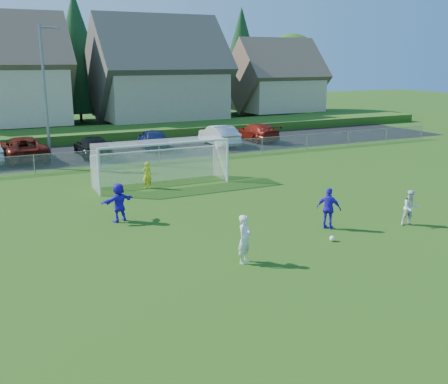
{
  "coord_description": "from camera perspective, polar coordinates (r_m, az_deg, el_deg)",
  "views": [
    {
      "loc": [
        -9.38,
        -11.13,
        6.86
      ],
      "look_at": [
        0.0,
        8.0,
        1.4
      ],
      "focal_mm": 42.0,
      "sensor_mm": 36.0,
      "label": 1
    }
  ],
  "objects": [
    {
      "name": "car_e",
      "position": [
        41.16,
        -7.8,
        5.76
      ],
      "size": [
        2.33,
        4.79,
        1.58
      ],
      "primitive_type": "imported",
      "rotation": [
        0.0,
        0.0,
        3.04
      ],
      "color": "#16204E",
      "rests_on": "ground"
    },
    {
      "name": "asphalt_lot",
      "position": [
        40.34,
        -12.32,
        4.26
      ],
      "size": [
        60.0,
        60.0,
        0.0
      ],
      "primitive_type": "plane",
      "color": "black",
      "rests_on": "ground"
    },
    {
      "name": "grass_embankment",
      "position": [
        47.51,
        -14.57,
        6.1
      ],
      "size": [
        70.0,
        6.0,
        0.8
      ],
      "primitive_type": "cube",
      "color": "#1E420F",
      "rests_on": "ground"
    },
    {
      "name": "player_blue_a",
      "position": [
        21.96,
        11.34,
        -1.77
      ],
      "size": [
        0.95,
        1.05,
        1.72
      ],
      "primitive_type": "imported",
      "rotation": [
        0.0,
        0.0,
        2.24
      ],
      "color": "#2F16D1",
      "rests_on": "ground"
    },
    {
      "name": "player_blue_b",
      "position": [
        22.94,
        -11.36,
        -1.11
      ],
      "size": [
        1.65,
        0.96,
        1.69
      ],
      "primitive_type": "imported",
      "rotation": [
        0.0,
        0.0,
        3.46
      ],
      "color": "#2F16D1",
      "rests_on": "ground"
    },
    {
      "name": "chainlink_fence",
      "position": [
        34.99,
        -10.17,
        3.89
      ],
      "size": [
        52.06,
        0.06,
        1.2
      ],
      "color": "gray",
      "rests_on": "ground"
    },
    {
      "name": "ground",
      "position": [
        16.09,
        12.9,
        -11.25
      ],
      "size": [
        160.0,
        160.0,
        0.0
      ],
      "primitive_type": "plane",
      "color": "#193D0C",
      "rests_on": "ground"
    },
    {
      "name": "car_c",
      "position": [
        38.81,
        -21.05,
        4.47
      ],
      "size": [
        3.05,
        6.06,
        1.65
      ],
      "primitive_type": "imported",
      "rotation": [
        0.0,
        0.0,
        3.2
      ],
      "color": "#5B140A",
      "rests_on": "ground"
    },
    {
      "name": "car_g",
      "position": [
        44.97,
        3.5,
        6.53
      ],
      "size": [
        2.32,
        5.22,
        1.49
      ],
      "primitive_type": "imported",
      "rotation": [
        0.0,
        0.0,
        3.19
      ],
      "color": "maroon",
      "rests_on": "ground"
    },
    {
      "name": "tree_row",
      "position": [
        60.76,
        -16.74,
        13.83
      ],
      "size": [
        65.98,
        12.36,
        13.8
      ],
      "color": "#382616",
      "rests_on": "ground"
    },
    {
      "name": "player_white_b",
      "position": [
        23.33,
        19.64,
        -1.65
      ],
      "size": [
        0.87,
        0.76,
        1.51
      ],
      "primitive_type": "imported",
      "rotation": [
        0.0,
        0.0,
        -0.29
      ],
      "color": "silver",
      "rests_on": "ground"
    },
    {
      "name": "car_d",
      "position": [
        38.8,
        -14.11,
        4.83
      ],
      "size": [
        2.04,
        4.95,
        1.43
      ],
      "primitive_type": "imported",
      "rotation": [
        0.0,
        0.0,
        3.14
      ],
      "color": "black",
      "rests_on": "ground"
    },
    {
      "name": "houses_row",
      "position": [
        54.78,
        -14.63,
        14.42
      ],
      "size": [
        53.9,
        11.45,
        13.27
      ],
      "color": "tan",
      "rests_on": "ground"
    },
    {
      "name": "player_white_a",
      "position": [
        17.98,
        2.26,
        -5.15
      ],
      "size": [
        0.74,
        0.69,
        1.7
      ],
      "primitive_type": "imported",
      "rotation": [
        0.0,
        0.0,
        0.6
      ],
      "color": "silver",
      "rests_on": "ground"
    },
    {
      "name": "soccer_goal",
      "position": [
        29.22,
        -6.98,
        3.95
      ],
      "size": [
        7.42,
        1.9,
        2.5
      ],
      "color": "white",
      "rests_on": "ground"
    },
    {
      "name": "streetlight",
      "position": [
        37.51,
        -18.85,
        10.53
      ],
      "size": [
        1.38,
        0.18,
        9.0
      ],
      "color": "slate",
      "rests_on": "ground"
    },
    {
      "name": "soccer_ball",
      "position": [
        20.69,
        11.7,
        -4.98
      ],
      "size": [
        0.22,
        0.22,
        0.22
      ],
      "primitive_type": "sphere",
      "color": "white",
      "rests_on": "ground"
    },
    {
      "name": "goalkeeper",
      "position": [
        28.59,
        -8.38,
        1.83
      ],
      "size": [
        0.53,
        0.35,
        1.45
      ],
      "primitive_type": "imported",
      "rotation": [
        0.0,
        0.0,
        3.14
      ],
      "color": "yellow",
      "rests_on": "ground"
    },
    {
      "name": "car_f",
      "position": [
        42.5,
        -0.55,
        6.2
      ],
      "size": [
        1.91,
        5.02,
        1.63
      ],
      "primitive_type": "imported",
      "rotation": [
        0.0,
        0.0,
        3.1
      ],
      "color": "silver",
      "rests_on": "ground"
    }
  ]
}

